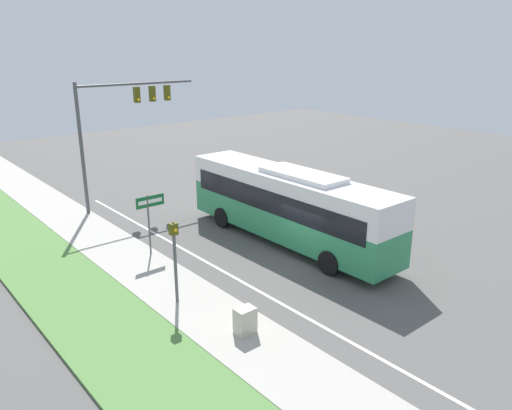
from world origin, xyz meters
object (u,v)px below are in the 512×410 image
Objects in this scene: signal_gantry at (120,115)px; street_sign at (150,213)px; utility_cabinet at (245,321)px; bus at (288,202)px; pedestrian_signal at (175,250)px.

street_sign is (-2.49, -7.55, -3.37)m from signal_gantry.
signal_gantry is 16.65m from utility_cabinet.
bus is 4.19× the size of street_sign.
bus reaches higher than utility_cabinet.
utility_cabinet is at bearing -96.57° from street_sign.
utility_cabinet is at bearing -79.79° from pedestrian_signal.
bus is at bearing -25.55° from street_sign.
utility_cabinet is at bearing -102.36° from signal_gantry.
street_sign is (1.52, 4.67, -0.09)m from pedestrian_signal.
pedestrian_signal is (-4.01, -12.22, -3.27)m from signal_gantry.
street_sign is at bearing 83.43° from utility_cabinet.
pedestrian_signal is 3.53× the size of utility_cabinet.
signal_gantry reaches higher than utility_cabinet.
bus is 8.69m from utility_cabinet.
signal_gantry reaches higher than bus.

